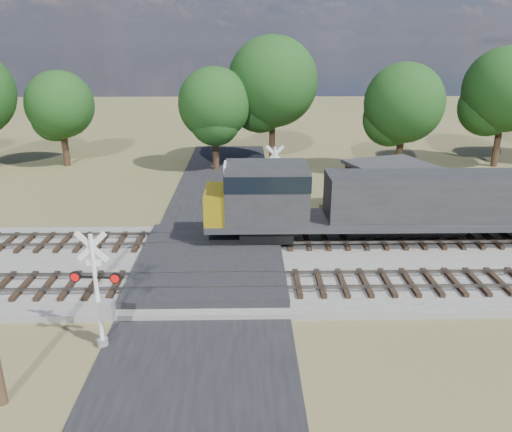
{
  "coord_description": "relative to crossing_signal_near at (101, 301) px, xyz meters",
  "views": [
    {
      "loc": [
        1.78,
        -21.77,
        10.51
      ],
      "look_at": [
        2.24,
        2.0,
        2.15
      ],
      "focal_mm": 35.0,
      "sensor_mm": 36.0,
      "label": 1
    }
  ],
  "objects": [
    {
      "name": "equipment_shed",
      "position": [
        14.32,
        14.4,
        -0.23
      ],
      "size": [
        6.09,
        6.09,
        3.26
      ],
      "rotation": [
        0.0,
        0.0,
        0.33
      ],
      "color": "#40251B",
      "rests_on": "ground"
    },
    {
      "name": "track_near",
      "position": [
        6.52,
        4.13,
        -1.46
      ],
      "size": [
        140.0,
        2.6,
        0.33
      ],
      "color": "black",
      "rests_on": "ballast_bed"
    },
    {
      "name": "ground",
      "position": [
        3.39,
        6.13,
        -1.88
      ],
      "size": [
        160.0,
        160.0,
        0.0
      ],
      "primitive_type": "plane",
      "color": "#4E4E29",
      "rests_on": "ground"
    },
    {
      "name": "crossing_signal_near",
      "position": [
        0.0,
        0.0,
        0.0
      ],
      "size": [
        1.82,
        0.41,
        4.51
      ],
      "rotation": [
        0.0,
        0.0,
        -0.1
      ],
      "color": "silver",
      "rests_on": "ground"
    },
    {
      "name": "treeline",
      "position": [
        11.78,
        26.9,
        4.59
      ],
      "size": [
        80.61,
        11.13,
        11.44
      ],
      "color": "black",
      "rests_on": "ground"
    },
    {
      "name": "crossing_signal_far",
      "position": [
        6.81,
        14.22,
        0.02
      ],
      "size": [
        1.84,
        0.4,
        4.56
      ],
      "rotation": [
        0.0,
        0.0,
        3.11
      ],
      "color": "silver",
      "rests_on": "ground"
    },
    {
      "name": "track_far",
      "position": [
        6.52,
        9.13,
        -1.46
      ],
      "size": [
        140.0,
        2.6,
        0.33
      ],
      "color": "black",
      "rests_on": "ballast_bed"
    },
    {
      "name": "road",
      "position": [
        3.39,
        6.13,
        -1.84
      ],
      "size": [
        7.0,
        60.0,
        0.08
      ],
      "primitive_type": "cube",
      "color": "black",
      "rests_on": "ground"
    },
    {
      "name": "crossing_panel",
      "position": [
        3.39,
        6.63,
        -1.56
      ],
      "size": [
        7.0,
        9.0,
        0.62
      ],
      "primitive_type": "cube",
      "color": "#262628",
      "rests_on": "ground"
    },
    {
      "name": "ballast_bed",
      "position": [
        13.39,
        6.63,
        -1.73
      ],
      "size": [
        140.0,
        10.0,
        0.3
      ],
      "primitive_type": "cube",
      "color": "gray",
      "rests_on": "ground"
    }
  ]
}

